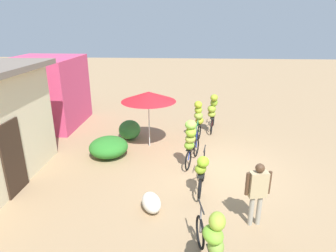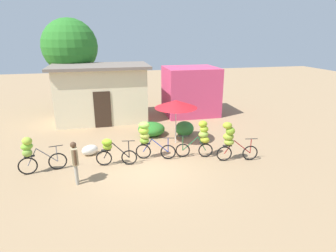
# 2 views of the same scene
# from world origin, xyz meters

# --- Properties ---
(ground_plane) EXTENTS (60.00, 60.00, 0.00)m
(ground_plane) POSITION_xyz_m (0.00, 0.00, 0.00)
(ground_plane) COLOR #9A7C58
(shop_pink) EXTENTS (3.20, 2.80, 2.97)m
(shop_pink) POSITION_xyz_m (3.99, 7.07, 1.48)
(shop_pink) COLOR #D0406B
(shop_pink) RESTS_ON ground
(hedge_bush_front_left) EXTENTS (1.36, 1.32, 0.66)m
(hedge_bush_front_left) POSITION_xyz_m (0.86, 3.57, 0.33)
(hedge_bush_front_left) COLOR #2A7526
(hedge_bush_front_left) RESTS_ON ground
(hedge_bush_front_right) EXTENTS (0.95, 0.85, 0.74)m
(hedge_bush_front_right) POSITION_xyz_m (2.49, 3.16, 0.37)
(hedge_bush_front_right) COLOR #307B33
(hedge_bush_front_right) RESTS_ON ground
(market_umbrella) EXTENTS (1.96, 1.96, 2.07)m
(market_umbrella) POSITION_xyz_m (1.81, 2.28, 1.90)
(market_umbrella) COLOR beige
(market_umbrella) RESTS_ON ground
(bicycle_leftmost) EXTENTS (1.69, 0.46, 1.46)m
(bicycle_leftmost) POSITION_xyz_m (-4.03, 0.45, 0.84)
(bicycle_leftmost) COLOR black
(bicycle_leftmost) RESTS_ON ground
(bicycle_near_pile) EXTENTS (1.59, 0.42, 1.13)m
(bicycle_near_pile) POSITION_xyz_m (-1.24, 0.49, 0.67)
(bicycle_near_pile) COLOR black
(bicycle_near_pile) RESTS_ON ground
(bicycle_center_loaded) EXTENTS (1.61, 0.57, 1.60)m
(bicycle_center_loaded) POSITION_xyz_m (0.21, 0.78, 0.97)
(bicycle_center_loaded) COLOR black
(bicycle_center_loaded) RESTS_ON ground
(bicycle_by_shop) EXTENTS (1.53, 0.53, 1.58)m
(bicycle_by_shop) POSITION_xyz_m (2.44, 0.49, 0.92)
(bicycle_by_shop) COLOR black
(bicycle_by_shop) RESTS_ON ground
(bicycle_rightmost) EXTENTS (1.69, 0.49, 1.67)m
(bicycle_rightmost) POSITION_xyz_m (3.45, -0.14, 0.96)
(bicycle_rightmost) COLOR black
(bicycle_rightmost) RESTS_ON ground
(produce_sack) EXTENTS (0.82, 0.69, 0.44)m
(produce_sack) POSITION_xyz_m (-2.11, 1.74, 0.22)
(produce_sack) COLOR silver
(produce_sack) RESTS_ON ground
(person_vendor) EXTENTS (0.27, 0.57, 1.54)m
(person_vendor) POSITION_xyz_m (-2.47, -0.66, 0.93)
(person_vendor) COLOR gray
(person_vendor) RESTS_ON ground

